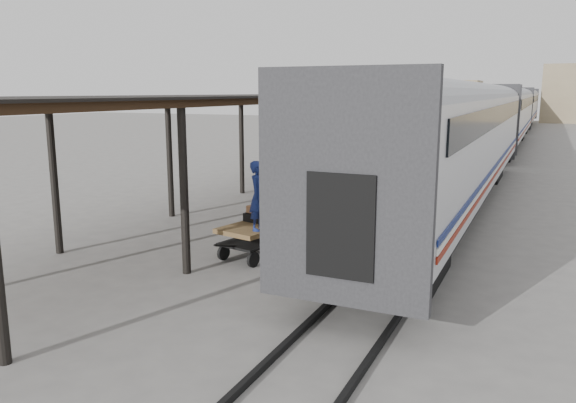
# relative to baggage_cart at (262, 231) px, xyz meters

# --- Properties ---
(ground) EXTENTS (160.00, 160.00, 0.00)m
(ground) POSITION_rel_baggage_cart_xyz_m (0.41, -0.10, -0.65)
(ground) COLOR slate
(ground) RESTS_ON ground
(train) EXTENTS (3.45, 76.01, 4.01)m
(train) POSITION_rel_baggage_cart_xyz_m (3.60, 33.69, 2.04)
(train) COLOR silver
(train) RESTS_ON ground
(canopy) EXTENTS (4.90, 64.30, 4.15)m
(canopy) POSITION_rel_baggage_cart_xyz_m (-2.99, 23.90, 3.36)
(canopy) COLOR #422B19
(canopy) RESTS_ON ground
(rails) EXTENTS (1.54, 150.00, 0.12)m
(rails) POSITION_rel_baggage_cart_xyz_m (3.61, 33.90, -0.59)
(rails) COLOR black
(rails) RESTS_ON ground
(building_left) EXTENTS (12.00, 8.00, 6.00)m
(building_left) POSITION_rel_baggage_cart_xyz_m (-9.59, 81.90, 2.35)
(building_left) COLOR tan
(building_left) RESTS_ON ground
(baggage_cart) EXTENTS (1.73, 2.61, 0.86)m
(baggage_cart) POSITION_rel_baggage_cart_xyz_m (0.00, 0.00, 0.00)
(baggage_cart) COLOR olive
(baggage_cart) RESTS_ON ground
(suitcase_stack) EXTENTS (1.38, 1.15, 0.58)m
(suitcase_stack) POSITION_rel_baggage_cart_xyz_m (-0.01, 0.43, 0.40)
(suitcase_stack) COLOR #38393B
(suitcase_stack) RESTS_ON baggage_cart
(luggage_tug) EXTENTS (1.30, 1.79, 1.43)m
(luggage_tug) POSITION_rel_baggage_cart_xyz_m (-2.75, 16.00, 0.01)
(luggage_tug) COLOR maroon
(luggage_tug) RESTS_ON ground
(porter) EXTENTS (0.47, 0.67, 1.74)m
(porter) POSITION_rel_baggage_cart_xyz_m (0.25, -0.65, 1.08)
(porter) COLOR navy
(porter) RESTS_ON baggage_cart
(pedestrian) EXTENTS (0.93, 0.51, 1.51)m
(pedestrian) POSITION_rel_baggage_cart_xyz_m (-1.64, 11.27, 0.11)
(pedestrian) COLOR black
(pedestrian) RESTS_ON ground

